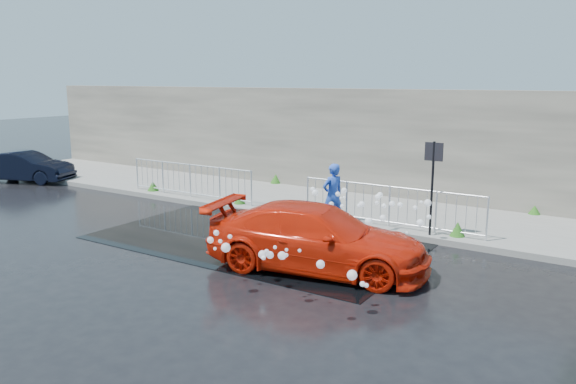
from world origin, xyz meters
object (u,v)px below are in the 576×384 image
at_px(sign_post, 433,173).
at_px(person, 333,195).
at_px(dark_car, 26,167).
at_px(red_car, 317,238).

bearing_deg(sign_post, person, -177.88).
xyz_separation_m(dark_car, person, (13.31, 0.51, 0.28)).
relative_size(sign_post, dark_car, 0.69).
bearing_deg(red_car, person, 12.06).
bearing_deg(red_car, sign_post, -32.47).
relative_size(sign_post, person, 1.43).
xyz_separation_m(sign_post, person, (-2.70, -0.10, -0.85)).
height_order(dark_car, person, person).
bearing_deg(person, sign_post, 117.04).
bearing_deg(sign_post, dark_car, -177.81).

